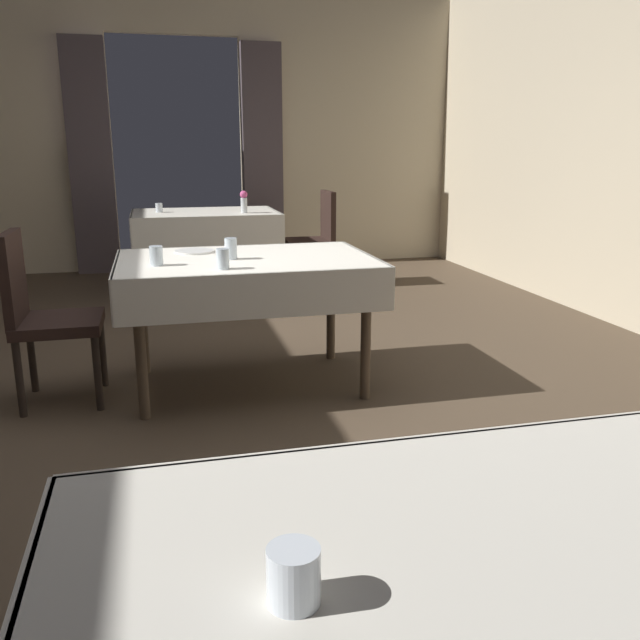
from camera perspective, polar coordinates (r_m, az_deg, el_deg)
The scene contains 14 objects.
ground at distance 3.80m, azimuth -8.56°, elevation -6.29°, with size 10.08×10.08×0.00m, color #4C3D2D.
wall_back at distance 7.73m, azimuth -12.16°, elevation 15.58°, with size 6.40×0.27×3.00m.
dining_table_near at distance 1.10m, azimuth 18.92°, elevation -24.58°, with size 1.47×1.06×0.75m.
dining_table_mid at distance 3.75m, azimuth -6.35°, elevation 4.06°, with size 1.42×0.98×0.75m.
dining_table_far at distance 6.48m, azimuth -9.82°, elevation 8.29°, with size 1.36×0.95×0.75m.
chair_mid_left at distance 3.80m, azimuth -22.83°, elevation 0.81°, with size 0.44×0.44×0.93m.
chair_far_right at distance 6.56m, azimuth -0.31°, elevation 7.40°, with size 0.44×0.44×0.93m.
glass_near_b at distance 0.96m, azimuth -2.28°, elevation -21.08°, with size 0.07×0.07×0.08m, color silver.
plate_mid_a at distance 3.97m, azimuth -10.71°, elevation 5.82°, with size 0.23×0.23×0.01m, color white.
glass_mid_b at distance 3.68m, azimuth -7.67°, elevation 6.09°, with size 0.07×0.07×0.12m, color silver.
glass_mid_c at distance 3.56m, azimuth -13.88°, elevation 5.37°, with size 0.07×0.07×0.10m, color silver.
glass_mid_d at distance 3.39m, azimuth -8.35°, elevation 5.21°, with size 0.07×0.07×0.10m, color silver.
flower_vase_far at distance 6.26m, azimuth -6.56°, elevation 10.12°, with size 0.07×0.07×0.20m.
glass_far_b at distance 6.46m, azimuth -13.65°, elevation 9.35°, with size 0.07×0.07×0.09m, color silver.
Camera 1 is at (-0.30, -3.54, 1.35)m, focal length 37.26 mm.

